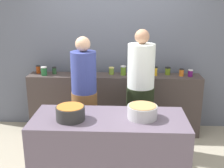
{
  "coord_description": "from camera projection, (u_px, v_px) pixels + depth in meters",
  "views": [
    {
      "loc": [
        0.16,
        -3.11,
        2.1
      ],
      "look_at": [
        0.0,
        0.35,
        1.05
      ],
      "focal_mm": 44.78,
      "sensor_mm": 36.0,
      "label": 1
    }
  ],
  "objects": [
    {
      "name": "preserve_jar_8",
      "position": [
        155.0,
        71.0,
        4.33
      ],
      "size": [
        0.07,
        0.07,
        0.14
      ],
      "color": "gold",
      "rests_on": "display_shelf"
    },
    {
      "name": "preserve_jar_2",
      "position": [
        54.0,
        70.0,
        4.42
      ],
      "size": [
        0.07,
        0.07,
        0.11
      ],
      "color": "#244927",
      "rests_on": "display_shelf"
    },
    {
      "name": "prep_table",
      "position": [
        109.0,
        152.0,
        3.18
      ],
      "size": [
        1.7,
        0.7,
        0.86
      ],
      "primitive_type": "cube",
      "color": "#615466",
      "rests_on": "ground"
    },
    {
      "name": "preserve_jar_1",
      "position": [
        44.0,
        71.0,
        4.33
      ],
      "size": [
        0.09,
        0.09,
        0.14
      ],
      "color": "#215E2F",
      "rests_on": "display_shelf"
    },
    {
      "name": "display_shelf",
      "position": [
        114.0,
        104.0,
        4.5
      ],
      "size": [
        2.7,
        0.36,
        0.97
      ],
      "primitive_type": "cube",
      "color": "#413734",
      "rests_on": "ground"
    },
    {
      "name": "preserve_jar_10",
      "position": [
        181.0,
        72.0,
        4.3
      ],
      "size": [
        0.07,
        0.07,
        0.11
      ],
      "color": "orange",
      "rests_on": "display_shelf"
    },
    {
      "name": "preserve_jar_11",
      "position": [
        190.0,
        73.0,
        4.27
      ],
      "size": [
        0.08,
        0.08,
        0.11
      ],
      "color": "#5A115E",
      "rests_on": "display_shelf"
    },
    {
      "name": "preserve_jar_5",
      "position": [
        111.0,
        71.0,
        4.4
      ],
      "size": [
        0.08,
        0.08,
        0.11
      ],
      "color": "olive",
      "rests_on": "display_shelf"
    },
    {
      "name": "preserve_jar_0",
      "position": [
        38.0,
        69.0,
        4.46
      ],
      "size": [
        0.07,
        0.07,
        0.13
      ],
      "color": "#90330F",
      "rests_on": "display_shelf"
    },
    {
      "name": "preserve_jar_7",
      "position": [
        136.0,
        72.0,
        4.32
      ],
      "size": [
        0.08,
        0.08,
        0.11
      ],
      "color": "red",
      "rests_on": "display_shelf"
    },
    {
      "name": "cook_in_cap",
      "position": [
        140.0,
        99.0,
        3.85
      ],
      "size": [
        0.38,
        0.38,
        1.74
      ],
      "color": "black",
      "rests_on": "ground"
    },
    {
      "name": "preserve_jar_6",
      "position": [
        123.0,
        70.0,
        4.35
      ],
      "size": [
        0.09,
        0.09,
        0.15
      ],
      "color": "olive",
      "rests_on": "display_shelf"
    },
    {
      "name": "cooking_pot_left",
      "position": [
        70.0,
        113.0,
        2.98
      ],
      "size": [
        0.31,
        0.31,
        0.15
      ],
      "color": "#2D2D2D",
      "rests_on": "prep_table"
    },
    {
      "name": "cook_with_tongs",
      "position": [
        85.0,
        103.0,
        3.82
      ],
      "size": [
        0.35,
        0.35,
        1.65
      ],
      "color": "brown",
      "rests_on": "ground"
    },
    {
      "name": "storefront_wall",
      "position": [
        115.0,
        38.0,
        4.54
      ],
      "size": [
        4.8,
        0.12,
        3.0
      ],
      "primitive_type": "cube",
      "color": "slate",
      "rests_on": "ground"
    },
    {
      "name": "preserve_jar_4",
      "position": [
        89.0,
        72.0,
        4.33
      ],
      "size": [
        0.08,
        0.08,
        0.11
      ],
      "color": "olive",
      "rests_on": "display_shelf"
    },
    {
      "name": "cooking_pot_center",
      "position": [
        142.0,
        112.0,
        3.02
      ],
      "size": [
        0.32,
        0.32,
        0.15
      ],
      "color": "#B7B7BC",
      "rests_on": "prep_table"
    },
    {
      "name": "preserve_jar_3",
      "position": [
        73.0,
        70.0,
        4.43
      ],
      "size": [
        0.07,
        0.07,
        0.11
      ],
      "color": "#B33A28",
      "rests_on": "display_shelf"
    },
    {
      "name": "preserve_jar_9",
      "position": [
        168.0,
        71.0,
        4.37
      ],
      "size": [
        0.08,
        0.08,
        0.12
      ],
      "color": "olive",
      "rests_on": "display_shelf"
    }
  ]
}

